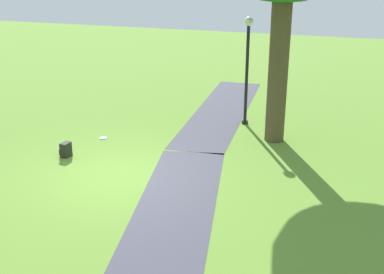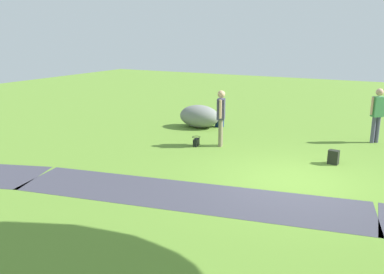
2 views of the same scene
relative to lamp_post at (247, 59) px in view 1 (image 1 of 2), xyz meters
The scene contains 6 objects.
ground_plane 5.66m from the lamp_post, 22.67° to the right, with size 48.00×48.00×0.00m, color olive.
footpath_segment_near 2.62m from the lamp_post, 137.11° to the right, with size 8.10×2.24×0.01m.
footpath_segment_mid 7.07m from the lamp_post, ahead, with size 8.18×3.21×0.01m.
lamp_post is the anchor object (origin of this frame).
spare_backpack_on_lawn 6.10m from the lamp_post, 43.23° to the right, with size 0.30×0.29×0.40m.
frisbee_on_grass 5.00m from the lamp_post, 54.19° to the right, with size 0.23×0.23×0.02m.
Camera 1 is at (9.84, 5.14, 5.12)m, focal length 45.80 mm.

